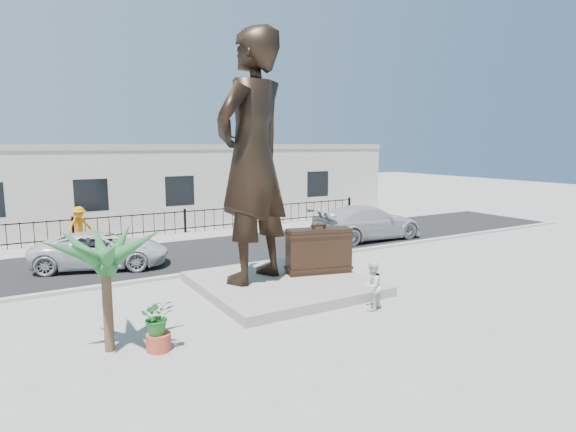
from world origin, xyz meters
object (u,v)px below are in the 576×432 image
Objects in this scene: suitcase at (319,251)px; car_white at (101,250)px; tourist at (372,286)px; statue at (252,157)px.

suitcase reaches higher than car_white.
car_white is (-5.78, 8.97, -0.01)m from tourist.
suitcase is 8.42m from car_white.
statue is 1.62× the size of car_white.
suitcase is at bearing -124.25° from tourist.
suitcase is 0.44× the size of car_white.
suitcase is 3.24m from tourist.
suitcase is 1.56× the size of tourist.
car_white is at bearing 151.05° from suitcase.
tourist is at bearing 94.43° from statue.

